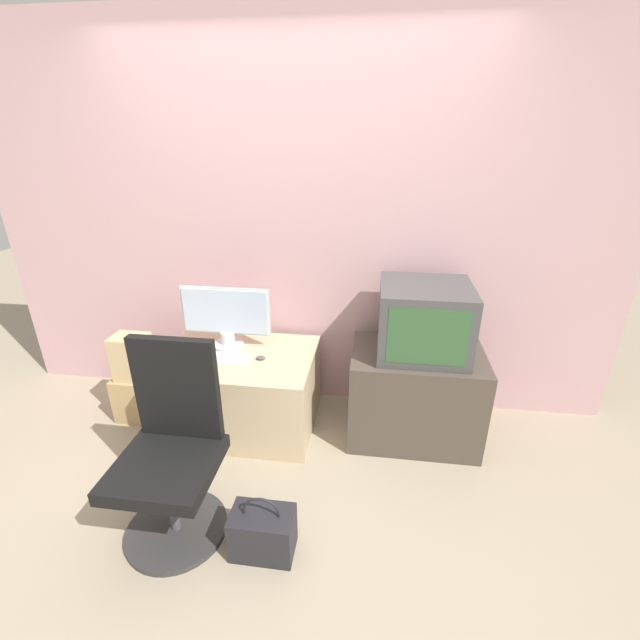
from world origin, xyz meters
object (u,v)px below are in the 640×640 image
object	(u,v)px
crt_tv	(424,320)
cardboard_box_lower	(140,397)
mouse	(261,358)
office_chair	(172,456)
handbag	(263,532)
main_monitor	(226,317)
keyboard	(225,358)

from	to	relation	value
crt_tv	cardboard_box_lower	size ratio (longest dim) A/B	1.66
mouse	crt_tv	xyz separation A→B (m)	(1.02, 0.10, 0.29)
office_chair	cardboard_box_lower	xyz separation A→B (m)	(-0.67, 0.83, -0.27)
handbag	office_chair	bearing A→B (deg)	166.40
main_monitor	cardboard_box_lower	distance (m)	0.88
handbag	main_monitor	bearing A→B (deg)	114.90
office_chair	cardboard_box_lower	distance (m)	1.10
main_monitor	office_chair	bearing A→B (deg)	-87.66
office_chair	handbag	distance (m)	0.58
handbag	crt_tv	bearing A→B (deg)	53.17
main_monitor	keyboard	distance (m)	0.29
main_monitor	keyboard	world-z (taller)	main_monitor
main_monitor	keyboard	size ratio (longest dim) A/B	1.86
mouse	crt_tv	size ratio (longest dim) A/B	0.11
keyboard	mouse	xyz separation A→B (m)	(0.24, 0.02, 0.01)
cardboard_box_lower	main_monitor	bearing A→B (deg)	14.43
main_monitor	cardboard_box_lower	bearing A→B (deg)	-165.57
keyboard	cardboard_box_lower	world-z (taller)	keyboard
mouse	main_monitor	bearing A→B (deg)	148.89
crt_tv	office_chair	bearing A→B (deg)	-143.47
crt_tv	office_chair	world-z (taller)	crt_tv
keyboard	cardboard_box_lower	xyz separation A→B (m)	(-0.67, 0.03, -0.38)
keyboard	handbag	distance (m)	1.11
main_monitor	keyboard	xyz separation A→B (m)	(0.04, -0.19, -0.21)
mouse	office_chair	distance (m)	0.87
main_monitor	handbag	bearing A→B (deg)	-65.10
main_monitor	mouse	distance (m)	0.38
office_chair	handbag	xyz separation A→B (m)	(0.47, -0.11, -0.31)
office_chair	mouse	bearing A→B (deg)	74.18
cardboard_box_lower	office_chair	bearing A→B (deg)	-50.98
main_monitor	crt_tv	xyz separation A→B (m)	(1.29, -0.06, 0.08)
keyboard	office_chair	bearing A→B (deg)	-89.91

